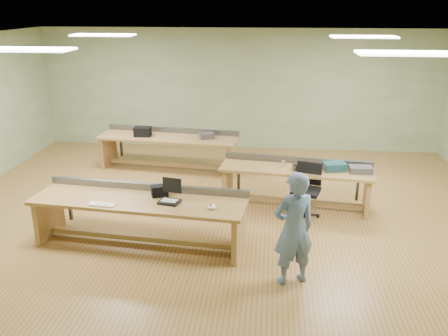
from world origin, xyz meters
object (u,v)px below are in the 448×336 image
Objects in this scene: workbench_back at (169,144)px; parts_bin_teal at (334,166)px; mug at (295,168)px; workbench_front at (140,209)px; person at (294,229)px; task_chair at (306,198)px; drinks_can at (283,164)px; camera_bag at (160,191)px; parts_bin_grey at (361,169)px; laptop_base at (169,202)px; workbench_mid at (296,178)px.

workbench_back is 3.92m from parts_bin_teal.
parts_bin_teal is 2.93× the size of mug.
workbench_front is 2.47m from person.
task_chair is 8.02× the size of drinks_can.
workbench_back is 3.45m from camera_bag.
workbench_front and workbench_back have the same top height.
parts_bin_grey is at bearing 28.88° from workbench_front.
mug is (-1.14, -0.01, -0.00)m from parts_bin_grey.
task_chair is at bearing 30.76° from workbench_front.
workbench_back is 3.12m from drinks_can.
camera_bag is 0.66× the size of parts_bin_teal.
drinks_can is (1.92, 1.56, -0.03)m from camera_bag.
workbench_front is at bearing -138.79° from task_chair.
laptop_base is at bearing -146.32° from parts_bin_teal.
camera_bag is 2.62m from task_chair.
laptop_base is at bearing -139.48° from mug.
drinks_can is (-0.90, 0.06, -0.01)m from parts_bin_teal.
workbench_back is at bearing 157.85° from task_chair.
workbench_back is 3.72m from task_chair.
mug is (2.42, 1.54, 0.24)m from workbench_front.
parts_bin_teal is (3.42, -1.89, 0.25)m from workbench_back.
workbench_mid is 7.04× the size of parts_bin_grey.
camera_bag reaches higher than parts_bin_teal.
person is at bearing -107.87° from parts_bin_teal.
workbench_front is 1.06× the size of workbench_back.
parts_bin_teal is at bearing -22.56° from workbench_back.
workbench_back is at bearing 77.94° from camera_bag.
task_chair is at bearing 44.34° from laptop_base.
workbench_front is 2.79m from drinks_can.
workbench_back is at bearing -83.48° from person.
workbench_front is 8.43× the size of parts_bin_grey.
camera_bag reaches higher than workbench_mid.
workbench_front is 2.90m from task_chair.
laptop_base is at bearing -133.53° from drinks_can.
workbench_mid is 2.57m from person.
mug is (2.13, 1.41, -0.03)m from camera_bag.
parts_bin_grey is at bearing -6.42° from drinks_can.
camera_bag is 3.20m from parts_bin_teal.
task_chair reaches higher than workbench_back.
drinks_can is (1.72, 1.81, 0.04)m from laptop_base.
task_chair is 1.09m from parts_bin_grey.
task_chair is at bearing -122.56° from person.
parts_bin_grey is at bearing 0.12° from workbench_mid.
person is 1.65× the size of task_chair.
parts_bin_teal reaches higher than parts_bin_grey.
parts_bin_grey is at bearing -141.61° from person.
task_chair is (2.33, 1.11, -0.48)m from camera_bag.
task_chair is 2.52× the size of parts_bin_teal.
parts_bin_teal is at bearing -4.00° from drinks_can.
mug is at bearing 37.83° from workbench_front.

